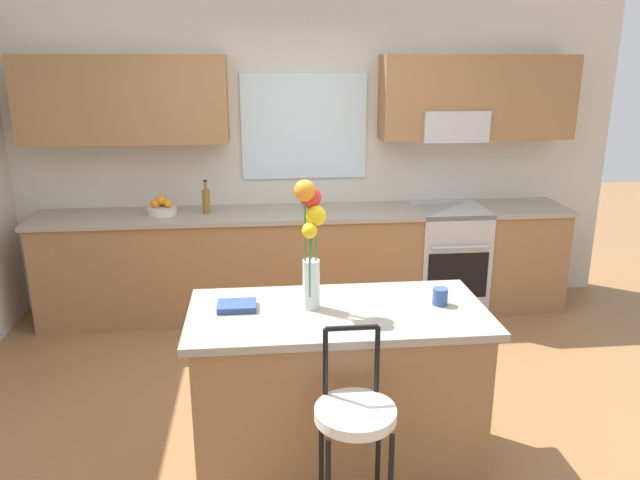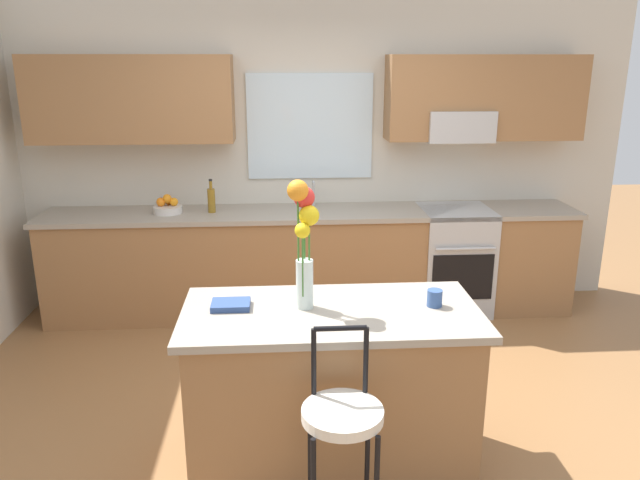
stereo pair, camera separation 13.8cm
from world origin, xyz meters
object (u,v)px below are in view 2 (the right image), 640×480
(bottle_olive_oil, at_px, (211,199))
(fruit_bowl_oranges, at_px, (168,207))
(flower_vase, at_px, (304,232))
(cookbook, at_px, (231,305))
(oven_range, at_px, (453,260))
(bar_stool_near, at_px, (342,423))
(kitchen_island, at_px, (331,389))
(mug_ceramic, at_px, (435,298))

(bottle_olive_oil, bearing_deg, fruit_bowl_oranges, 179.41)
(flower_vase, height_order, cookbook, flower_vase)
(fruit_bowl_oranges, relative_size, bottle_olive_oil, 0.85)
(flower_vase, relative_size, bottle_olive_oil, 2.40)
(bottle_olive_oil, bearing_deg, cookbook, -81.58)
(oven_range, distance_m, flower_vase, 2.66)
(bar_stool_near, xyz_separation_m, fruit_bowl_oranges, (-1.20, 2.74, 0.34))
(kitchen_island, relative_size, fruit_bowl_oranges, 6.45)
(oven_range, height_order, kitchen_island, same)
(oven_range, xyz_separation_m, flower_vase, (-1.41, -2.08, 0.87))
(bar_stool_near, xyz_separation_m, cookbook, (-0.52, 0.66, 0.30))
(oven_range, bearing_deg, bar_stool_near, -115.03)
(mug_ceramic, relative_size, fruit_bowl_oranges, 0.37)
(mug_ceramic, bearing_deg, kitchen_island, -178.01)
(cookbook, xyz_separation_m, bottle_olive_oil, (-0.31, 2.09, 0.09))
(bar_stool_near, height_order, cookbook, bar_stool_near)
(cookbook, relative_size, fruit_bowl_oranges, 0.83)
(bar_stool_near, height_order, flower_vase, flower_vase)
(flower_vase, xyz_separation_m, fruit_bowl_oranges, (-1.06, 2.11, -0.36))
(oven_range, relative_size, bottle_olive_oil, 3.25)
(kitchen_island, height_order, cookbook, cookbook)
(cookbook, distance_m, fruit_bowl_oranges, 2.20)
(kitchen_island, height_order, mug_ceramic, mug_ceramic)
(oven_range, height_order, cookbook, cookbook)
(flower_vase, height_order, fruit_bowl_oranges, flower_vase)
(fruit_bowl_oranges, bearing_deg, bar_stool_near, -66.44)
(flower_vase, distance_m, fruit_bowl_oranges, 2.39)
(kitchen_island, bearing_deg, fruit_bowl_oranges, 119.01)
(mug_ceramic, bearing_deg, flower_vase, 177.63)
(oven_range, xyz_separation_m, kitchen_island, (-1.27, -2.13, 0.00))
(bar_stool_near, bearing_deg, fruit_bowl_oranges, 113.56)
(flower_vase, height_order, mug_ceramic, flower_vase)
(kitchen_island, height_order, flower_vase, flower_vase)
(kitchen_island, bearing_deg, flower_vase, 161.00)
(bar_stool_near, relative_size, fruit_bowl_oranges, 4.34)
(cookbook, bearing_deg, bar_stool_near, -51.55)
(mug_ceramic, bearing_deg, cookbook, 177.34)
(bar_stool_near, relative_size, cookbook, 5.21)
(fruit_bowl_oranges, bearing_deg, cookbook, -72.07)
(flower_vase, bearing_deg, bottle_olive_oil, 108.19)
(fruit_bowl_oranges, height_order, bottle_olive_oil, bottle_olive_oil)
(flower_vase, relative_size, fruit_bowl_oranges, 2.83)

